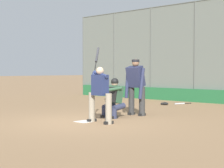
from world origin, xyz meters
TOP-DOWN VIEW (x-y plane):
  - ground_plane at (0.00, 0.00)m, footprint 160.00×160.00m
  - home_plate_marker at (0.00, 0.00)m, footprint 0.43×0.43m
  - backstop_fence at (0.00, -8.10)m, footprint 17.88×0.08m
  - padding_wall at (0.00, -8.00)m, footprint 17.44×0.18m
  - batter_at_plate at (-0.48, -0.15)m, footprint 0.99×0.65m
  - catcher_behind_plate at (0.06, -1.27)m, footprint 0.64×0.74m
  - umpire_home at (-0.11, -2.16)m, footprint 0.74×0.46m
  - spare_bat_by_padding at (0.98, -6.52)m, footprint 0.33×0.84m
  - fielding_glove_on_dirt at (1.34, -5.82)m, footprint 0.33×0.25m

SIDE VIEW (x-z plane):
  - ground_plane at x=0.00m, z-range 0.00..0.00m
  - home_plate_marker at x=0.00m, z-range 0.00..0.01m
  - spare_bat_by_padding at x=0.98m, z-range 0.00..0.07m
  - fielding_glove_on_dirt at x=1.34m, z-range 0.00..0.12m
  - padding_wall at x=0.00m, z-range 0.00..0.60m
  - catcher_behind_plate at x=0.06m, z-range 0.02..1.25m
  - batter_at_plate at x=-0.48m, z-range -0.22..1.91m
  - umpire_home at x=-0.11m, z-range 0.07..1.89m
  - backstop_fence at x=0.00m, z-range 0.09..4.75m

